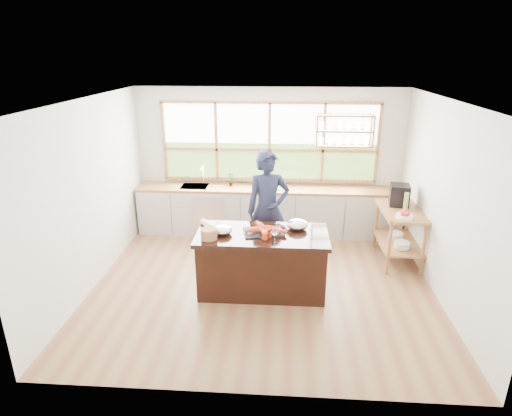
# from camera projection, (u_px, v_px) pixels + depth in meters

# --- Properties ---
(ground_plane) EXTENTS (5.00, 5.00, 0.00)m
(ground_plane) POSITION_uv_depth(u_px,v_px,m) (263.00, 283.00, 6.49)
(ground_plane) COLOR olive
(room_shell) EXTENTS (5.02, 4.52, 2.71)m
(room_shell) POSITION_uv_depth(u_px,v_px,m) (267.00, 162.00, 6.36)
(room_shell) COLOR silver
(room_shell) RESTS_ON ground_plane
(back_counter) EXTENTS (4.90, 0.63, 0.90)m
(back_counter) POSITION_uv_depth(u_px,v_px,m) (267.00, 210.00, 8.14)
(back_counter) COLOR beige
(back_counter) RESTS_ON ground_plane
(right_shelf_unit) EXTENTS (0.62, 1.10, 0.90)m
(right_shelf_unit) POSITION_uv_depth(u_px,v_px,m) (400.00, 227.00, 6.97)
(right_shelf_unit) COLOR olive
(right_shelf_unit) RESTS_ON ground_plane
(island) EXTENTS (1.85, 0.90, 0.90)m
(island) POSITION_uv_depth(u_px,v_px,m) (262.00, 262.00, 6.14)
(island) COLOR black
(island) RESTS_ON ground_plane
(cook) EXTENTS (0.78, 0.62, 1.89)m
(cook) POSITION_uv_depth(u_px,v_px,m) (268.00, 209.00, 6.76)
(cook) COLOR #1A1F38
(cook) RESTS_ON ground_plane
(potted_plant) EXTENTS (0.17, 0.15, 0.27)m
(potted_plant) POSITION_uv_depth(u_px,v_px,m) (230.00, 179.00, 8.04)
(potted_plant) COLOR slate
(potted_plant) RESTS_ON back_counter
(cutting_board) EXTENTS (0.40, 0.30, 0.01)m
(cutting_board) POSITION_uv_depth(u_px,v_px,m) (273.00, 187.00, 7.98)
(cutting_board) COLOR green
(cutting_board) RESTS_ON back_counter
(espresso_machine) EXTENTS (0.35, 0.37, 0.35)m
(espresso_machine) POSITION_uv_depth(u_px,v_px,m) (399.00, 195.00, 7.04)
(espresso_machine) COLOR black
(espresso_machine) RESTS_ON right_shelf_unit
(wine_bottle) EXTENTS (0.09, 0.09, 0.29)m
(wine_bottle) POSITION_uv_depth(u_px,v_px,m) (406.00, 201.00, 6.82)
(wine_bottle) COLOR #93B158
(wine_bottle) RESTS_ON right_shelf_unit
(fruit_bowl) EXTENTS (0.26, 0.26, 0.11)m
(fruit_bowl) POSITION_uv_depth(u_px,v_px,m) (405.00, 215.00, 6.53)
(fruit_bowl) COLOR white
(fruit_bowl) RESTS_ON right_shelf_unit
(slate_board) EXTENTS (0.62, 0.50, 0.02)m
(slate_board) POSITION_uv_depth(u_px,v_px,m) (264.00, 232.00, 6.01)
(slate_board) COLOR black
(slate_board) RESTS_ON island
(lobster_pile) EXTENTS (0.52, 0.48, 0.08)m
(lobster_pile) POSITION_uv_depth(u_px,v_px,m) (265.00, 230.00, 5.96)
(lobster_pile) COLOR #DE4C18
(lobster_pile) RESTS_ON slate_board
(mixing_bowl_left) EXTENTS (0.27, 0.27, 0.13)m
(mixing_bowl_left) POSITION_uv_depth(u_px,v_px,m) (223.00, 230.00, 5.95)
(mixing_bowl_left) COLOR silver
(mixing_bowl_left) RESTS_ON island
(mixing_bowl_right) EXTENTS (0.31, 0.31, 0.15)m
(mixing_bowl_right) POSITION_uv_depth(u_px,v_px,m) (297.00, 225.00, 6.12)
(mixing_bowl_right) COLOR silver
(mixing_bowl_right) RESTS_ON island
(wine_glass) EXTENTS (0.08, 0.08, 0.22)m
(wine_glass) POSITION_uv_depth(u_px,v_px,m) (275.00, 232.00, 5.62)
(wine_glass) COLOR white
(wine_glass) RESTS_ON island
(wicker_basket) EXTENTS (0.23, 0.23, 0.14)m
(wicker_basket) POSITION_uv_depth(u_px,v_px,m) (209.00, 234.00, 5.79)
(wicker_basket) COLOR #A26F45
(wicker_basket) RESTS_ON island
(parchment_roll) EXTENTS (0.23, 0.30, 0.08)m
(parchment_roll) POSITION_uv_depth(u_px,v_px,m) (206.00, 224.00, 6.20)
(parchment_roll) COLOR silver
(parchment_roll) RESTS_ON island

